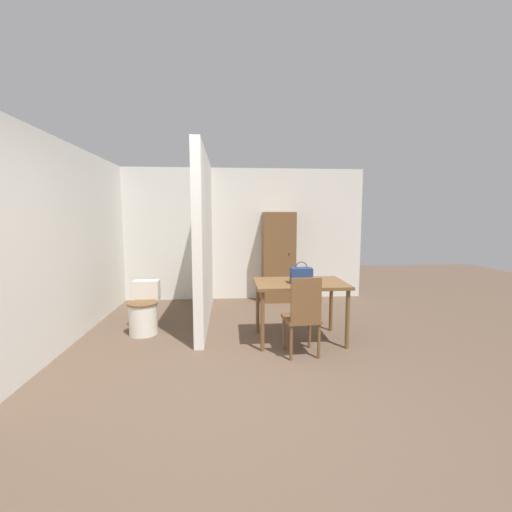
# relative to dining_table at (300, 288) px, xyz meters

# --- Properties ---
(ground_plane) EXTENTS (16.00, 16.00, 0.00)m
(ground_plane) POSITION_rel_dining_table_xyz_m (-0.83, -1.46, -0.68)
(ground_plane) COLOR brown
(wall_back) EXTENTS (5.07, 0.12, 2.50)m
(wall_back) POSITION_rel_dining_table_xyz_m (-0.83, 2.39, 0.57)
(wall_back) COLOR silver
(wall_back) RESTS_ON ground_plane
(wall_left) EXTENTS (0.12, 4.79, 2.50)m
(wall_left) POSITION_rel_dining_table_xyz_m (-2.92, 0.44, 0.57)
(wall_left) COLOR silver
(wall_left) RESTS_ON ground_plane
(partition_wall) EXTENTS (0.12, 2.58, 2.50)m
(partition_wall) POSITION_rel_dining_table_xyz_m (-1.27, 1.04, 0.57)
(partition_wall) COLOR silver
(partition_wall) RESTS_ON ground_plane
(dining_table) EXTENTS (1.15, 0.78, 0.76)m
(dining_table) POSITION_rel_dining_table_xyz_m (0.00, 0.00, 0.00)
(dining_table) COLOR brown
(dining_table) RESTS_ON ground_plane
(wooden_chair) EXTENTS (0.41, 0.41, 0.93)m
(wooden_chair) POSITION_rel_dining_table_xyz_m (-0.07, -0.52, -0.19)
(wooden_chair) COLOR brown
(wooden_chair) RESTS_ON ground_plane
(toilet) EXTENTS (0.40, 0.55, 0.69)m
(toilet) POSITION_rel_dining_table_xyz_m (-2.07, 0.44, -0.39)
(toilet) COLOR silver
(toilet) RESTS_ON ground_plane
(handbag) EXTENTS (0.26, 0.17, 0.27)m
(handbag) POSITION_rel_dining_table_xyz_m (-0.00, -0.08, 0.18)
(handbag) COLOR navy
(handbag) RESTS_ON dining_table
(wooden_cabinet) EXTENTS (0.59, 0.45, 1.67)m
(wooden_cabinet) POSITION_rel_dining_table_xyz_m (0.03, 2.10, 0.16)
(wooden_cabinet) COLOR brown
(wooden_cabinet) RESTS_ON ground_plane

